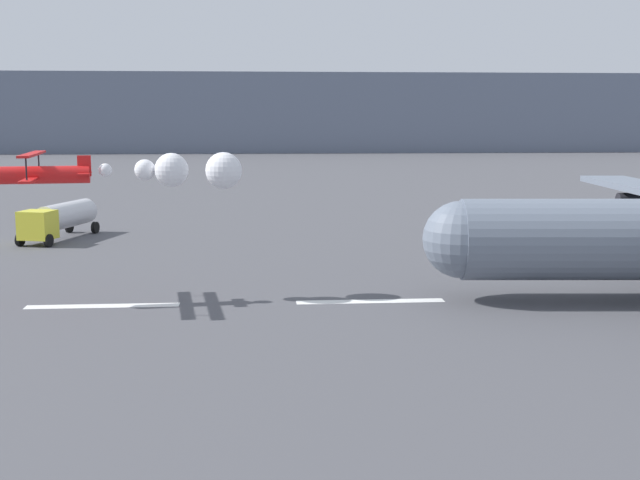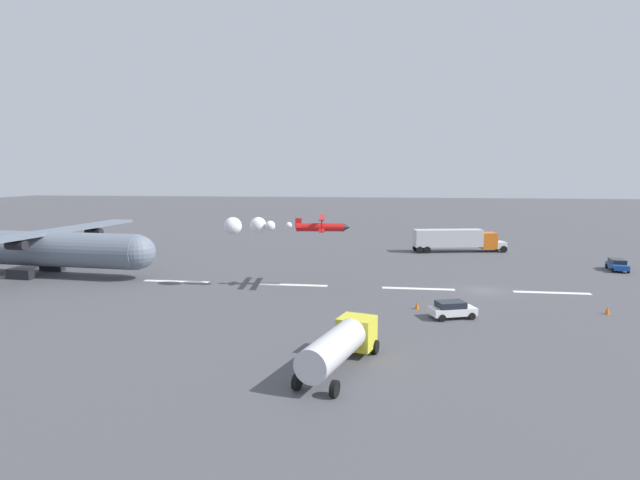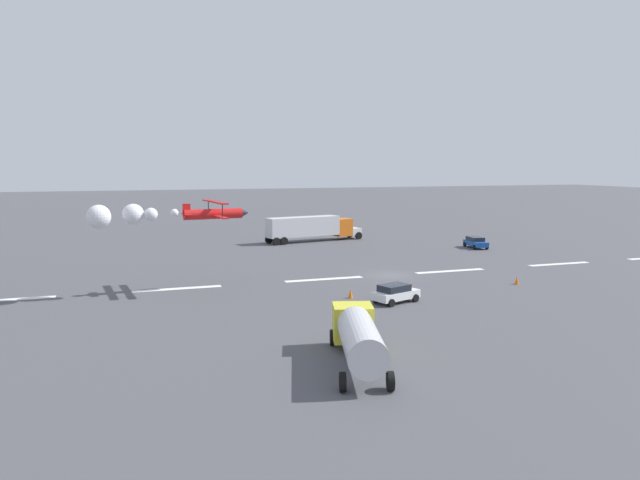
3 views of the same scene
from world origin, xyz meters
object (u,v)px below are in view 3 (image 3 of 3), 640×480
Objects in this scene: semi_truck_orange at (312,227)px; followme_car_yellow at (476,242)px; airport_staff_sedan at (395,293)px; stunt_biplane_red at (147,215)px; fuel_tanker_truck at (358,335)px; traffic_cone_far at (350,294)px; traffic_cone_near at (517,280)px.

semi_truck_orange reaches higher than followme_car_yellow.
stunt_biplane_red is at bearing -27.02° from airport_staff_sedan.
stunt_biplane_red is 1.51× the size of fuel_tanker_truck.
airport_staff_sedan is (-18.98, 9.68, -6.17)m from stunt_biplane_red.
airport_staff_sedan is (24.45, 25.66, -0.00)m from followme_car_yellow.
airport_staff_sedan reaches higher than traffic_cone_far.
stunt_biplane_red is at bearing -65.91° from fuel_tanker_truck.
stunt_biplane_red is 25.69m from fuel_tanker_truck.
semi_truck_orange is 37.34m from traffic_cone_near.
traffic_cone_far is (2.91, -2.65, -0.44)m from airport_staff_sedan.
fuel_tanker_truck is 15.91m from airport_staff_sedan.
fuel_tanker_truck is at bearing 114.09° from stunt_biplane_red.
semi_truck_orange is 3.43× the size of followme_car_yellow.
semi_truck_orange is (-24.38, -29.67, -4.85)m from stunt_biplane_red.
followme_car_yellow and airport_staff_sedan have the same top height.
traffic_cone_near is at bearing 168.80° from stunt_biplane_red.
traffic_cone_near is (-22.92, -16.39, -1.37)m from fuel_tanker_truck.
fuel_tanker_truck is at bearing 69.96° from traffic_cone_far.
semi_truck_orange is 20.34× the size of traffic_cone_near.
fuel_tanker_truck is 51.15m from followme_car_yellow.
semi_truck_orange is 39.74m from airport_staff_sedan.
semi_truck_orange is 54.49m from fuel_tanker_truck.
stunt_biplane_red reaches higher than airport_staff_sedan.
airport_staff_sedan reaches higher than traffic_cone_near.
followme_car_yellow is at bearing -139.93° from traffic_cone_far.
traffic_cone_near is 17.12m from traffic_cone_far.
fuel_tanker_truck reaches higher than airport_staff_sedan.
fuel_tanker_truck is at bearing 74.99° from semi_truck_orange.
traffic_cone_far is at bearing -42.37° from airport_staff_sedan.
stunt_biplane_red is at bearing 50.60° from semi_truck_orange.
semi_truck_orange reaches higher than fuel_tanker_truck.
semi_truck_orange reaches higher than airport_staff_sedan.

